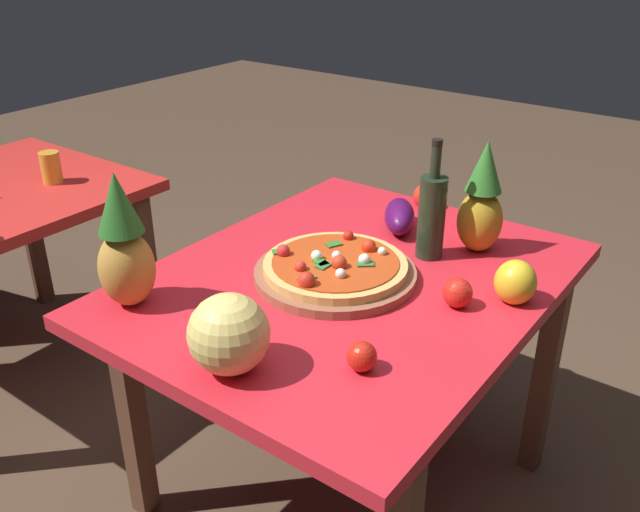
{
  "coord_description": "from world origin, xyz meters",
  "views": [
    {
      "loc": [
        -1.33,
        -0.88,
        1.6
      ],
      "look_at": [
        -0.03,
        0.08,
        0.79
      ],
      "focal_mm": 38.23,
      "sensor_mm": 36.0,
      "label": 1
    }
  ],
  "objects_px": {
    "display_table": "(349,305)",
    "pizza_board": "(335,274)",
    "tomato_by_bottle": "(458,293)",
    "drinking_glass_juice": "(51,167)",
    "pizza": "(335,265)",
    "bell_pepper": "(515,282)",
    "tomato_beside_pepper": "(425,196)",
    "melon": "(229,334)",
    "eggplant": "(400,216)",
    "pineapple_left": "(124,247)",
    "pineapple_right": "(482,203)",
    "tomato_near_board": "(362,357)",
    "wine_bottle": "(432,214)",
    "tomato_at_corner": "(472,219)"
  },
  "relations": [
    {
      "from": "pineapple_left",
      "to": "tomato_at_corner",
      "type": "height_order",
      "value": "pineapple_left"
    },
    {
      "from": "tomato_at_corner",
      "to": "tomato_near_board",
      "type": "relative_size",
      "value": 0.99
    },
    {
      "from": "melon",
      "to": "tomato_beside_pepper",
      "type": "height_order",
      "value": "melon"
    },
    {
      "from": "tomato_at_corner",
      "to": "drinking_glass_juice",
      "type": "height_order",
      "value": "drinking_glass_juice"
    },
    {
      "from": "display_table",
      "to": "melon",
      "type": "relative_size",
      "value": 6.93
    },
    {
      "from": "tomato_at_corner",
      "to": "tomato_near_board",
      "type": "xyz_separation_m",
      "value": [
        -0.8,
        -0.13,
        0.0
      ]
    },
    {
      "from": "pineapple_left",
      "to": "bell_pepper",
      "type": "height_order",
      "value": "pineapple_left"
    },
    {
      "from": "bell_pepper",
      "to": "tomato_at_corner",
      "type": "height_order",
      "value": "bell_pepper"
    },
    {
      "from": "pizza",
      "to": "tomato_by_bottle",
      "type": "bearing_deg",
      "value": -79.2
    },
    {
      "from": "pizza_board",
      "to": "tomato_beside_pepper",
      "type": "xyz_separation_m",
      "value": [
        0.57,
        0.05,
        0.03
      ]
    },
    {
      "from": "wine_bottle",
      "to": "pineapple_right",
      "type": "relative_size",
      "value": 1.05
    },
    {
      "from": "tomato_by_bottle",
      "to": "melon",
      "type": "bearing_deg",
      "value": 152.79
    },
    {
      "from": "melon",
      "to": "bell_pepper",
      "type": "height_order",
      "value": "melon"
    },
    {
      "from": "melon",
      "to": "drinking_glass_juice",
      "type": "bearing_deg",
      "value": 70.96
    },
    {
      "from": "drinking_glass_juice",
      "to": "bell_pepper",
      "type": "bearing_deg",
      "value": -83.68
    },
    {
      "from": "pizza",
      "to": "tomato_near_board",
      "type": "distance_m",
      "value": 0.41
    },
    {
      "from": "display_table",
      "to": "pizza_board",
      "type": "bearing_deg",
      "value": 135.82
    },
    {
      "from": "pizza_board",
      "to": "tomato_at_corner",
      "type": "distance_m",
      "value": 0.53
    },
    {
      "from": "bell_pepper",
      "to": "pineapple_left",
      "type": "bearing_deg",
      "value": 127.19
    },
    {
      "from": "bell_pepper",
      "to": "tomato_by_bottle",
      "type": "xyz_separation_m",
      "value": [
        -0.11,
        0.1,
        -0.02
      ]
    },
    {
      "from": "pineapple_right",
      "to": "tomato_near_board",
      "type": "bearing_deg",
      "value": -175.54
    },
    {
      "from": "wine_bottle",
      "to": "pineapple_right",
      "type": "xyz_separation_m",
      "value": [
        0.12,
        -0.09,
        0.02
      ]
    },
    {
      "from": "tomato_beside_pepper",
      "to": "pizza_board",
      "type": "bearing_deg",
      "value": -175.36
    },
    {
      "from": "pizza",
      "to": "melon",
      "type": "bearing_deg",
      "value": -172.99
    },
    {
      "from": "eggplant",
      "to": "tomato_by_bottle",
      "type": "bearing_deg",
      "value": -131.66
    },
    {
      "from": "pizza",
      "to": "eggplant",
      "type": "distance_m",
      "value": 0.37
    },
    {
      "from": "display_table",
      "to": "bell_pepper",
      "type": "bearing_deg",
      "value": -70.59
    },
    {
      "from": "display_table",
      "to": "tomato_at_corner",
      "type": "bearing_deg",
      "value": -14.46
    },
    {
      "from": "wine_bottle",
      "to": "pineapple_right",
      "type": "bearing_deg",
      "value": -37.97
    },
    {
      "from": "melon",
      "to": "tomato_by_bottle",
      "type": "relative_size",
      "value": 2.35
    },
    {
      "from": "display_table",
      "to": "pineapple_right",
      "type": "height_order",
      "value": "pineapple_right"
    },
    {
      "from": "pizza",
      "to": "bell_pepper",
      "type": "height_order",
      "value": "bell_pepper"
    },
    {
      "from": "display_table",
      "to": "pineapple_left",
      "type": "relative_size",
      "value": 3.51
    },
    {
      "from": "pineapple_right",
      "to": "tomato_at_corner",
      "type": "relative_size",
      "value": 4.97
    },
    {
      "from": "display_table",
      "to": "tomato_beside_pepper",
      "type": "height_order",
      "value": "tomato_beside_pepper"
    },
    {
      "from": "pizza_board",
      "to": "wine_bottle",
      "type": "height_order",
      "value": "wine_bottle"
    },
    {
      "from": "display_table",
      "to": "tomato_near_board",
      "type": "relative_size",
      "value": 18.31
    },
    {
      "from": "eggplant",
      "to": "drinking_glass_juice",
      "type": "relative_size",
      "value": 1.78
    },
    {
      "from": "tomato_by_bottle",
      "to": "drinking_glass_juice",
      "type": "distance_m",
      "value": 1.56
    },
    {
      "from": "pineapple_left",
      "to": "eggplant",
      "type": "distance_m",
      "value": 0.84
    },
    {
      "from": "eggplant",
      "to": "bell_pepper",
      "type": "bearing_deg",
      "value": -114.03
    },
    {
      "from": "tomato_at_corner",
      "to": "pizza_board",
      "type": "bearing_deg",
      "value": 163.46
    },
    {
      "from": "pineapple_right",
      "to": "drinking_glass_juice",
      "type": "distance_m",
      "value": 1.51
    },
    {
      "from": "display_table",
      "to": "tomato_by_bottle",
      "type": "distance_m",
      "value": 0.32
    },
    {
      "from": "wine_bottle",
      "to": "tomato_by_bottle",
      "type": "height_order",
      "value": "wine_bottle"
    },
    {
      "from": "melon",
      "to": "drinking_glass_juice",
      "type": "relative_size",
      "value": 1.54
    },
    {
      "from": "eggplant",
      "to": "tomato_beside_pepper",
      "type": "distance_m",
      "value": 0.21
    },
    {
      "from": "tomato_near_board",
      "to": "bell_pepper",
      "type": "bearing_deg",
      "value": -17.28
    },
    {
      "from": "eggplant",
      "to": "pineapple_left",
      "type": "bearing_deg",
      "value": 158.21
    },
    {
      "from": "bell_pepper",
      "to": "tomato_by_bottle",
      "type": "distance_m",
      "value": 0.15
    }
  ]
}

